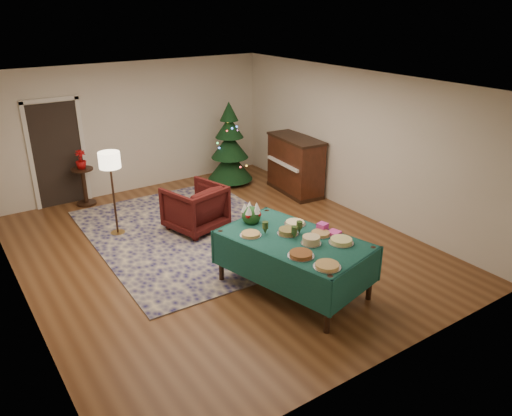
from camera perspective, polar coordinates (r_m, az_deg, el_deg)
room_shell at (r=7.85m, az=-4.46°, el=4.19°), size 7.00×7.00×7.00m
doorway at (r=10.54m, az=-21.76°, el=6.02°), size 1.08×0.04×2.16m
rug at (r=8.95m, az=-7.53°, el=-2.79°), size 3.28×4.26×0.02m
buffet_table at (r=6.94m, az=4.35°, el=-4.71°), size 1.67×2.30×0.81m
platter_0 at (r=6.20m, az=8.14°, el=-6.55°), size 0.35×0.35×0.05m
platter_1 at (r=6.81m, az=9.71°, el=-3.74°), size 0.34×0.34×0.07m
platter_2 at (r=6.41m, az=5.15°, el=-5.31°), size 0.35×0.35×0.06m
platter_3 at (r=6.73m, az=6.32°, el=-3.69°), size 0.28×0.28×0.11m
platter_4 at (r=7.00m, az=7.39°, el=-2.92°), size 0.30×0.30×0.05m
platter_5 at (r=6.98m, az=3.67°, el=-2.71°), size 0.30×0.30×0.08m
platter_6 at (r=7.29m, az=4.48°, el=-1.72°), size 0.32×0.32×0.05m
platter_7 at (r=6.93m, az=-0.62°, el=-3.03°), size 0.30×0.30×0.05m
goblet_0 at (r=6.94m, az=1.06°, el=-2.25°), size 0.09×0.09×0.19m
goblet_1 at (r=6.98m, az=4.98°, el=-2.20°), size 0.09×0.09×0.19m
goblet_2 at (r=6.82m, az=4.40°, el=-2.79°), size 0.09×0.09×0.19m
napkin_stack at (r=7.06m, az=8.90°, el=-2.81°), size 0.20×0.20×0.04m
gift_box at (r=7.13m, az=7.60°, el=-2.15°), size 0.16×0.16×0.11m
centerpiece at (r=7.28m, az=-0.55°, el=-0.65°), size 0.29×0.29×0.33m
armchair at (r=8.91m, az=-7.00°, el=0.28°), size 1.08×1.04×0.92m
floor_lamp at (r=8.75m, az=-16.35°, el=4.72°), size 0.36×0.36×1.49m
side_table at (r=10.57m, az=-19.01°, el=2.28°), size 0.42×0.42×0.76m
potted_plant at (r=10.41m, az=-19.35°, el=4.82°), size 0.21×0.37×0.21m
christmas_tree at (r=11.11m, az=-3.03°, el=6.95°), size 1.10×1.10×1.83m
piano at (r=10.63m, az=4.52°, el=4.85°), size 0.78×1.45×1.20m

